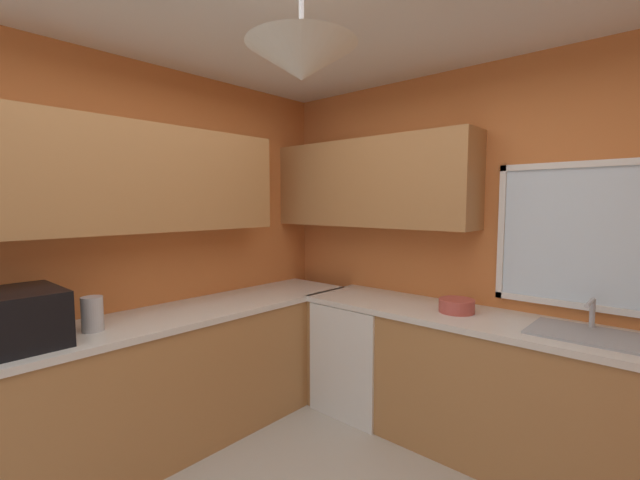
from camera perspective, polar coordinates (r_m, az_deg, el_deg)
room_shell at (r=2.25m, az=-0.49°, el=7.71°), size 3.53×3.70×2.67m
counter_run_left at (r=3.08m, az=-22.33°, el=-18.01°), size 0.65×3.31×0.91m
counter_run_back at (r=3.09m, az=21.28°, el=-17.88°), size 2.62×0.65×0.91m
dishwasher at (r=3.49m, az=5.84°, el=-15.28°), size 0.60×0.60×0.86m
microwave at (r=2.70m, az=-35.62°, el=-8.58°), size 0.48×0.36×0.29m
kettle at (r=2.78m, az=-28.57°, el=-8.82°), size 0.12×0.12×0.20m
sink_assembly at (r=2.82m, az=32.51°, el=-10.66°), size 0.57×0.40×0.19m
bowl at (r=3.01m, az=18.09°, el=-8.49°), size 0.23×0.23×0.09m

